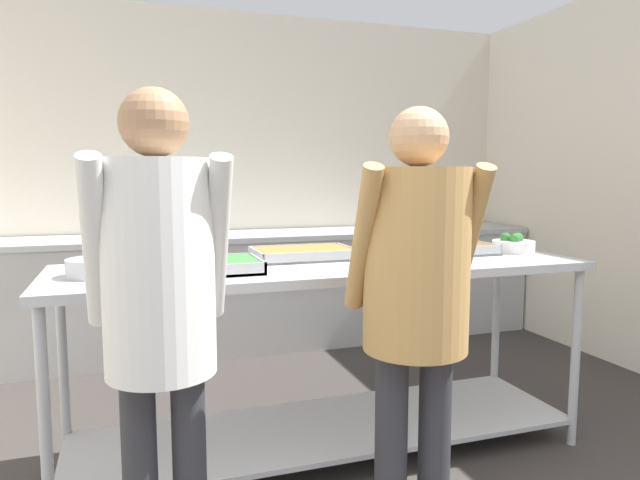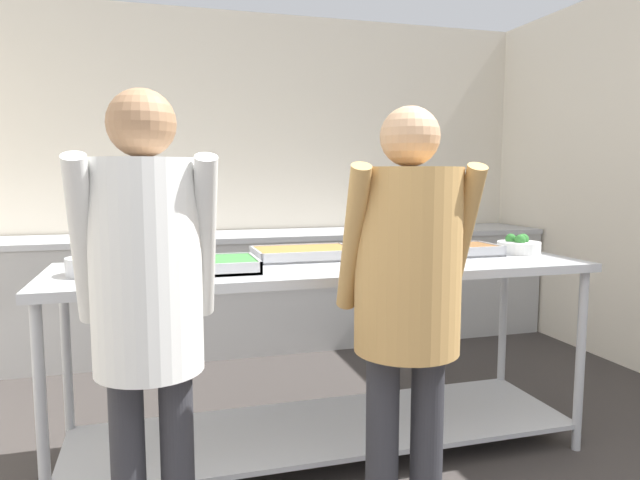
# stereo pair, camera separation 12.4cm
# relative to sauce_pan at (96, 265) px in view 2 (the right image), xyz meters

# --- Properties ---
(wall_rear) EXTENTS (5.09, 0.06, 2.65)m
(wall_rear) POSITION_rel_sauce_pan_xyz_m (0.91, 2.24, 0.35)
(wall_rear) COLOR beige
(wall_rear) RESTS_ON ground_plane
(back_counter) EXTENTS (4.93, 0.65, 0.89)m
(back_counter) POSITION_rel_sauce_pan_xyz_m (0.91, 1.87, -0.52)
(back_counter) COLOR #A8A8A8
(back_counter) RESTS_ON ground_plane
(serving_counter) EXTENTS (2.48, 0.74, 0.93)m
(serving_counter) POSITION_rel_sauce_pan_xyz_m (1.01, 0.02, -0.34)
(serving_counter) COLOR #ADAFB5
(serving_counter) RESTS_ON ground_plane
(sauce_pan) EXTENTS (0.38, 0.24, 0.07)m
(sauce_pan) POSITION_rel_sauce_pan_xyz_m (0.00, 0.00, 0.00)
(sauce_pan) COLOR #ADAFB5
(sauce_pan) RESTS_ON serving_counter
(serving_tray_greens) EXTENTS (0.44, 0.32, 0.05)m
(serving_tray_greens) POSITION_rel_sauce_pan_xyz_m (0.44, -0.05, -0.02)
(serving_tray_greens) COLOR #ADAFB5
(serving_tray_greens) RESTS_ON serving_counter
(serving_tray_vegetables) EXTENTS (0.49, 0.33, 0.05)m
(serving_tray_vegetables) POSITION_rel_sauce_pan_xyz_m (0.94, 0.20, -0.02)
(serving_tray_vegetables) COLOR #ADAFB5
(serving_tray_vegetables) RESTS_ON serving_counter
(plate_stack) EXTENTS (0.24, 0.24, 0.04)m
(plate_stack) POSITION_rel_sauce_pan_xyz_m (1.34, 0.23, -0.02)
(plate_stack) COLOR white
(plate_stack) RESTS_ON serving_counter
(serving_tray_roast) EXTENTS (0.46, 0.27, 0.05)m
(serving_tray_roast) POSITION_rel_sauce_pan_xyz_m (1.72, 0.10, -0.02)
(serving_tray_roast) COLOR #ADAFB5
(serving_tray_roast) RESTS_ON serving_counter
(broccoli_bowl) EXTENTS (0.22, 0.22, 0.10)m
(broccoli_bowl) POSITION_rel_sauce_pan_xyz_m (2.09, 0.08, -0.00)
(broccoli_bowl) COLOR silver
(broccoli_bowl) RESTS_ON serving_counter
(guest_serving_left) EXTENTS (0.50, 0.38, 1.58)m
(guest_serving_left) POSITION_rel_sauce_pan_xyz_m (1.10, -0.68, -0.00)
(guest_serving_left) COLOR #2D2D33
(guest_serving_left) RESTS_ON ground_plane
(guest_serving_right) EXTENTS (0.43, 0.34, 1.61)m
(guest_serving_right) POSITION_rel_sauce_pan_xyz_m (0.21, -0.68, 0.02)
(guest_serving_right) COLOR #2D2D33
(guest_serving_right) RESTS_ON ground_plane
(water_bottle) EXTENTS (0.08, 0.08, 0.22)m
(water_bottle) POSITION_rel_sauce_pan_xyz_m (0.05, 1.94, 0.02)
(water_bottle) COLOR silver
(water_bottle) RESTS_ON back_counter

